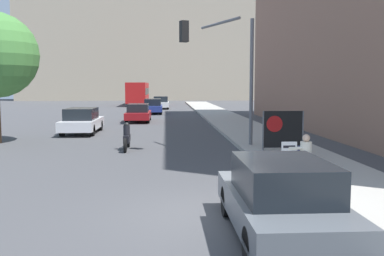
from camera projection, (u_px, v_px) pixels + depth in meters
ground_plane at (215, 215)px, 9.16m from camera, size 160.00×160.00×0.00m
sidewalk_curb at (251, 133)px, 24.28m from camera, size 3.36×90.00×0.17m
building_backdrop_far at (160, 25)px, 81.97m from camera, size 52.00×12.00×28.69m
seated_protester at (306, 153)px, 12.58m from camera, size 0.96×0.77×1.17m
protest_banner at (283, 129)px, 17.18m from camera, size 1.68×0.06×1.58m
traffic_light_pole at (227, 58)px, 18.04m from camera, size 3.27×3.04×5.48m
parked_car_curbside at (281, 199)px, 7.74m from camera, size 1.76×4.17×1.45m
car_on_road_nearest at (82, 121)px, 24.72m from camera, size 1.86×4.70×1.47m
car_on_road_midblock at (138, 113)px, 32.49m from camera, size 1.79×4.47×1.38m
car_on_road_distant at (153, 106)px, 41.77m from camera, size 1.81×4.57×1.46m
car_on_road_far_lane at (161, 103)px, 50.45m from camera, size 1.87×4.40×1.48m
city_bus_on_road at (138, 92)px, 59.71m from camera, size 2.57×11.34×3.14m
motorcycle_on_road at (127, 138)px, 18.44m from camera, size 0.28×2.21×1.19m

